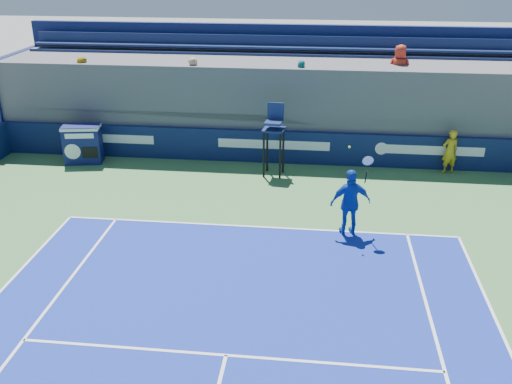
# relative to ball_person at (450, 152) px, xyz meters

# --- Properties ---
(ball_person) EXTENTS (0.65, 0.52, 1.54)m
(ball_person) POSITION_rel_ball_person_xyz_m (0.00, 0.00, 0.00)
(ball_person) COLOR gold
(ball_person) RESTS_ON apron
(back_hoarding) EXTENTS (20.40, 0.21, 1.20)m
(back_hoarding) POSITION_rel_ball_person_xyz_m (-6.08, 0.34, -0.18)
(back_hoarding) COLOR #0B1743
(back_hoarding) RESTS_ON ground
(match_clock) EXTENTS (1.43, 0.94, 1.40)m
(match_clock) POSITION_rel_ball_person_xyz_m (-12.91, -0.44, -0.04)
(match_clock) COLOR #101550
(match_clock) RESTS_ON ground
(umpire_chair) EXTENTS (0.78, 0.78, 2.48)m
(umpire_chair) POSITION_rel_ball_person_xyz_m (-5.98, -0.83, 0.74)
(umpire_chair) COLOR black
(umpire_chair) RESTS_ON ground
(tennis_player) EXTENTS (1.17, 0.70, 2.57)m
(tennis_player) POSITION_rel_ball_person_xyz_m (-3.57, -4.98, 0.17)
(tennis_player) COLOR #153FAE
(tennis_player) RESTS_ON apron
(stadium_seating) EXTENTS (21.00, 4.05, 4.40)m
(stadium_seating) POSITION_rel_ball_person_xyz_m (-6.10, 2.38, 1.05)
(stadium_seating) COLOR #4B4B50
(stadium_seating) RESTS_ON ground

